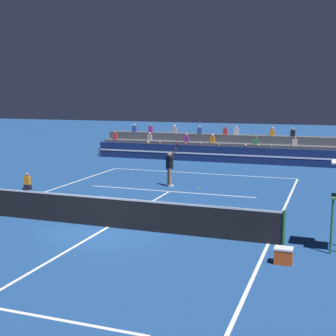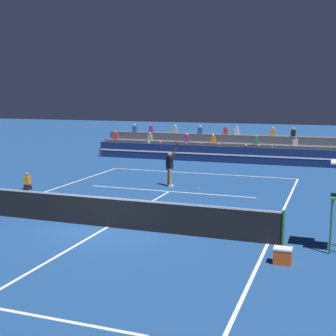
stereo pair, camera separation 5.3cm
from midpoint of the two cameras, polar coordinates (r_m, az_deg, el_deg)
name	(u,v)px [view 1 (the left image)]	position (r m, az deg, el deg)	size (l,w,h in m)	color
ground_plane	(108,227)	(16.50, -7.41, -7.16)	(120.00, 120.00, 0.00)	navy
court_lines	(108,227)	(16.50, -7.41, -7.15)	(11.10, 23.90, 0.01)	white
tennis_net	(108,212)	(16.36, -7.45, -5.33)	(12.00, 0.10, 1.10)	#2D6B38
sponsor_banner_wall	(220,154)	(31.91, 6.26, 1.68)	(18.00, 0.26, 1.10)	navy
bleacher_stand	(228,149)	(34.35, 7.24, 2.34)	(19.26, 2.85, 2.28)	#4C515B
ball_kid_courtside	(27,183)	(23.58, -16.84, -1.77)	(0.30, 0.36, 0.84)	black
tennis_player	(170,167)	(23.31, 0.15, 0.13)	(0.96, 0.72, 2.44)	#9E7051
tennis_ball	(198,188)	(22.88, 3.65, -2.48)	(0.07, 0.07, 0.07)	#C6DB33
equipment_cooler	(283,255)	(13.30, 13.78, -10.32)	(0.50, 0.38, 0.45)	#D84C19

